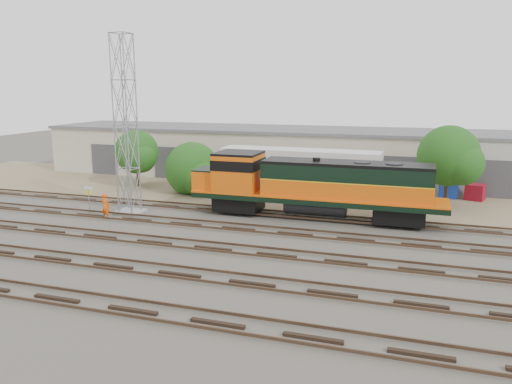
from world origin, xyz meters
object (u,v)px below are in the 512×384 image
(locomotive, at_px, (311,185))
(signal_tower, at_px, (126,128))
(worker, at_px, (106,206))
(semi_trailer, at_px, (303,168))

(locomotive, bearing_deg, signal_tower, -168.87)
(worker, xyz_separation_m, semi_trailer, (12.40, 11.60, 1.75))
(semi_trailer, bearing_deg, signal_tower, -138.95)
(signal_tower, bearing_deg, worker, -111.08)
(locomotive, height_order, worker, locomotive)
(signal_tower, bearing_deg, locomotive, 11.13)
(locomotive, bearing_deg, worker, -161.92)
(locomotive, relative_size, semi_trailer, 1.33)
(signal_tower, xyz_separation_m, semi_trailer, (11.61, 9.56, -3.88))
(worker, relative_size, semi_trailer, 0.14)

